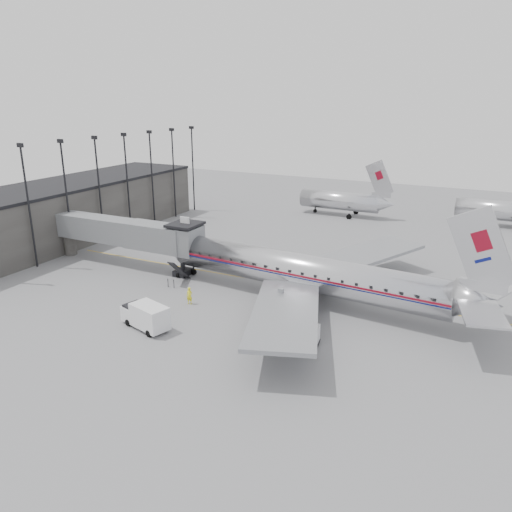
{
  "coord_description": "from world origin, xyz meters",
  "views": [
    {
      "loc": [
        23.49,
        -42.83,
        20.66
      ],
      "look_at": [
        -0.37,
        5.26,
        3.2
      ],
      "focal_mm": 35.0,
      "sensor_mm": 36.0,
      "label": 1
    }
  ],
  "objects": [
    {
      "name": "jet_bridge",
      "position": [
        -16.66,
        3.67,
        4.18
      ],
      "size": [
        21.0,
        6.2,
        7.1
      ],
      "color": "#5C5E60",
      "rests_on": "ground"
    },
    {
      "name": "airliner",
      "position": [
        6.76,
        2.93,
        3.05
      ],
      "size": [
        38.31,
        35.37,
        12.12
      ],
      "rotation": [
        0.0,
        0.0,
        -0.09
      ],
      "color": "silver",
      "rests_on": "ground"
    },
    {
      "name": "apron_line",
      "position": [
        3.0,
        6.0,
        0.01
      ],
      "size": [
        60.0,
        0.15,
        0.01
      ],
      "primitive_type": "cube",
      "rotation": [
        0.0,
        0.0,
        1.57
      ],
      "color": "gold",
      "rests_on": "ground"
    },
    {
      "name": "floodlight_masts",
      "position": [
        -27.5,
        13.0,
        8.36
      ],
      "size": [
        0.9,
        42.25,
        15.25
      ],
      "color": "black",
      "rests_on": "ground"
    },
    {
      "name": "baggage_cart_white",
      "position": [
        10.15,
        -6.23,
        0.94
      ],
      "size": [
        2.47,
        2.01,
        1.77
      ],
      "rotation": [
        0.0,
        0.0,
        0.14
      ],
      "color": "silver",
      "rests_on": "ground"
    },
    {
      "name": "terminal",
      "position": [
        -34.0,
        10.0,
        4.0
      ],
      "size": [
        12.0,
        46.0,
        8.0
      ],
      "primitive_type": "cube",
      "color": "#393734",
      "rests_on": "ground"
    },
    {
      "name": "distant_aircraft_near",
      "position": [
        -1.79,
        42.0,
        2.73
      ],
      "size": [
        16.39,
        3.2,
        10.26
      ],
      "color": "silver",
      "rests_on": "ground"
    },
    {
      "name": "ramp_worker",
      "position": [
        -3.76,
        -3.33,
        0.9
      ],
      "size": [
        0.72,
        0.53,
        1.8
      ],
      "primitive_type": "imported",
      "rotation": [
        0.0,
        0.0,
        0.15
      ],
      "color": "yellow",
      "rests_on": "ground"
    },
    {
      "name": "baggage_cart_navy",
      "position": [
        6.0,
        0.08,
        0.98
      ],
      "size": [
        2.57,
        2.09,
        1.84
      ],
      "rotation": [
        0.0,
        0.0,
        0.14
      ],
      "color": "#0D1134",
      "rests_on": "ground"
    },
    {
      "name": "ground",
      "position": [
        0.0,
        0.0,
        0.0
      ],
      "size": [
        160.0,
        160.0,
        0.0
      ],
      "primitive_type": "plane",
      "color": "slate",
      "rests_on": "ground"
    },
    {
      "name": "service_van",
      "position": [
        -4.3,
        -9.77,
        1.28
      ],
      "size": [
        5.51,
        3.33,
        2.43
      ],
      "rotation": [
        0.0,
        0.0,
        -0.28
      ],
      "color": "white",
      "rests_on": "ground"
    },
    {
      "name": "distant_aircraft_mid",
      "position": [
        24.21,
        46.0,
        2.73
      ],
      "size": [
        16.39,
        3.2,
        10.26
      ],
      "color": "silver",
      "rests_on": "ground"
    }
  ]
}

